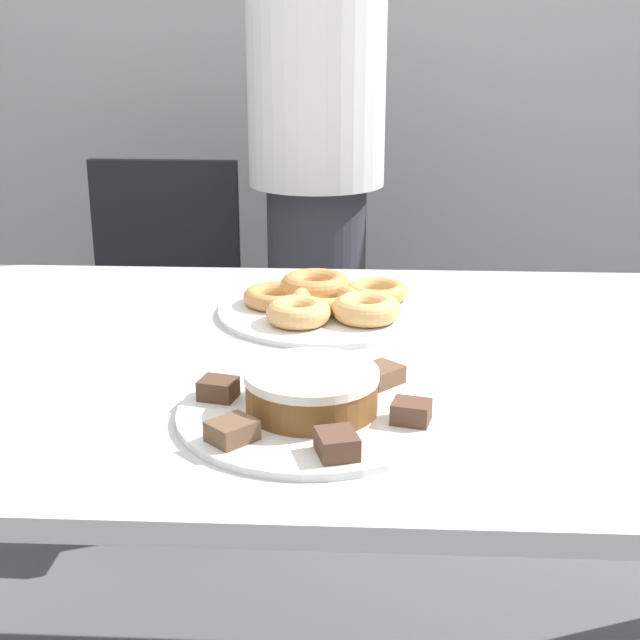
{
  "coord_description": "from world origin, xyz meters",
  "views": [
    {
      "loc": [
        0.01,
        -1.29,
        1.22
      ],
      "look_at": [
        -0.05,
        -0.02,
        0.79
      ],
      "focal_mm": 50.0,
      "sensor_mm": 36.0,
      "label": 1
    }
  ],
  "objects_px": {
    "plate_cake": "(312,413)",
    "plate_donuts": "(326,311)",
    "person_standing": "(316,157)",
    "frosted_cake": "(312,390)",
    "office_chair_left": "(158,345)"
  },
  "relations": [
    {
      "from": "plate_cake",
      "to": "plate_donuts",
      "type": "bearing_deg",
      "value": 90.09
    },
    {
      "from": "person_standing",
      "to": "plate_donuts",
      "type": "distance_m",
      "value": 0.73
    },
    {
      "from": "person_standing",
      "to": "frosted_cake",
      "type": "relative_size",
      "value": 9.79
    },
    {
      "from": "plate_cake",
      "to": "frosted_cake",
      "type": "relative_size",
      "value": 2.02
    },
    {
      "from": "person_standing",
      "to": "frosted_cake",
      "type": "bearing_deg",
      "value": -87.2
    },
    {
      "from": "plate_cake",
      "to": "plate_donuts",
      "type": "height_order",
      "value": "same"
    },
    {
      "from": "plate_cake",
      "to": "frosted_cake",
      "type": "height_order",
      "value": "frosted_cake"
    },
    {
      "from": "plate_cake",
      "to": "frosted_cake",
      "type": "xyz_separation_m",
      "value": [
        0.0,
        0.0,
        0.03
      ]
    },
    {
      "from": "person_standing",
      "to": "office_chair_left",
      "type": "xyz_separation_m",
      "value": [
        -0.42,
        -0.03,
        -0.49
      ]
    },
    {
      "from": "office_chair_left",
      "to": "plate_cake",
      "type": "bearing_deg",
      "value": -65.76
    },
    {
      "from": "office_chair_left",
      "to": "plate_cake",
      "type": "distance_m",
      "value": 1.26
    },
    {
      "from": "plate_cake",
      "to": "plate_donuts",
      "type": "xyz_separation_m",
      "value": [
        -0.0,
        0.44,
        0.0
      ]
    },
    {
      "from": "person_standing",
      "to": "plate_donuts",
      "type": "xyz_separation_m",
      "value": [
        0.06,
        -0.71,
        -0.17
      ]
    },
    {
      "from": "office_chair_left",
      "to": "plate_cake",
      "type": "height_order",
      "value": "office_chair_left"
    },
    {
      "from": "office_chair_left",
      "to": "frosted_cake",
      "type": "bearing_deg",
      "value": -65.76
    }
  ]
}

